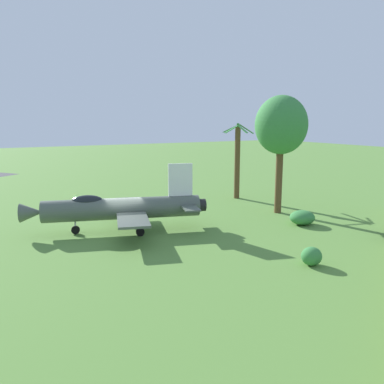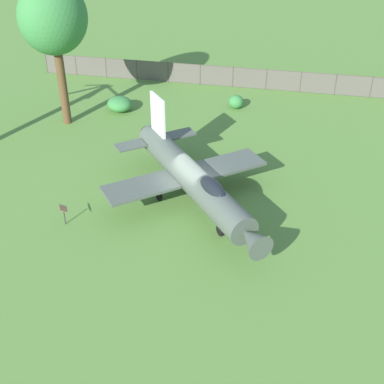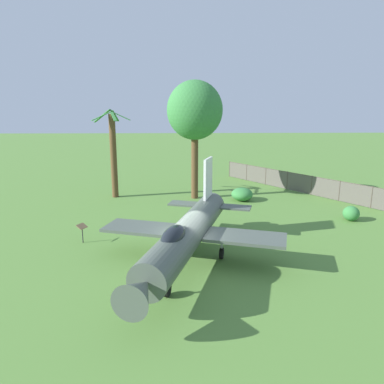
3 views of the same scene
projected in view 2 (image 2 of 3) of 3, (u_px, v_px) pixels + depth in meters
name	position (u px, v px, depth m)	size (l,w,h in m)	color
ground_plane	(191.00, 203.00, 29.65)	(200.00, 200.00, 0.00)	#568438
display_jet	(194.00, 179.00, 28.43)	(9.73, 12.95, 4.91)	#4C564C
shade_tree	(53.00, 19.00, 34.39)	(4.73, 4.25, 10.14)	brown
perimeter_fence	(233.00, 76.00, 43.85)	(19.00, 28.16, 1.79)	#4C4238
shrub_near_fence	(236.00, 102.00, 40.40)	(1.13, 1.17, 1.06)	#387F3D
shrub_by_tree	(120.00, 104.00, 39.96)	(1.84, 2.01, 1.12)	#387F3D
info_plaque	(64.00, 211.00, 27.47)	(0.63, 0.72, 1.14)	#333333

